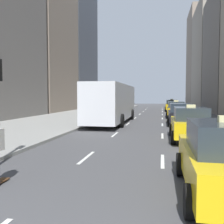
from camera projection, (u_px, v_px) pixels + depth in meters
The scene contains 8 objects.
sidewalk_left at pixel (76, 116), 29.68m from camera, with size 8.00×66.00×0.15m, color gray.
lane_markings at pixel (162, 121), 23.96m from camera, with size 5.72×56.00×0.01m.
building_row_left at pixel (24, 15), 31.72m from camera, with size 6.00×53.67×28.79m.
taxi_lead at pixel (190, 124), 13.52m from camera, with size 2.02×4.40×1.87m.
taxi_third at pixel (172, 105), 39.88m from camera, with size 2.02×4.40×1.87m.
taxi_fourth at pixel (176, 110), 27.70m from camera, with size 2.02×4.40×1.87m.
sedan_black_near at pixel (180, 114), 20.89m from camera, with size 2.02×4.61×1.73m.
city_bus at pixel (113, 102), 22.46m from camera, with size 2.80×11.61×3.25m.
Camera 1 is at (2.56, -1.31, 2.30)m, focal length 42.00 mm.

